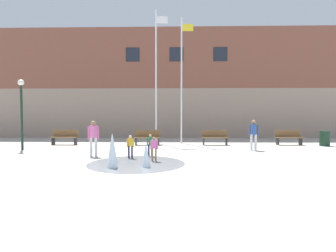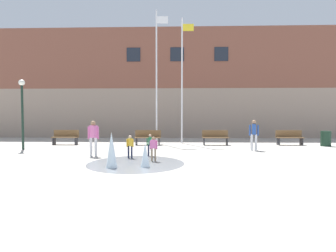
# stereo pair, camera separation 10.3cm
# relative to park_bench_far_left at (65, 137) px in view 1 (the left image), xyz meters

# --- Properties ---
(ground_plane) EXTENTS (100.00, 100.00, 0.00)m
(ground_plane) POSITION_rel_park_bench_far_left_xyz_m (7.00, -10.20, -0.48)
(ground_plane) COLOR #B2ADA3
(library_building) EXTENTS (36.00, 6.05, 8.90)m
(library_building) POSITION_rel_park_bench_far_left_xyz_m (7.00, 8.00, 3.97)
(library_building) COLOR gray
(library_building) RESTS_ON ground
(splash_fountain) EXTENTS (3.68, 3.68, 1.24)m
(splash_fountain) POSITION_rel_park_bench_far_left_xyz_m (5.14, -6.83, -0.07)
(splash_fountain) COLOR gray
(splash_fountain) RESTS_ON ground
(park_bench_far_left) EXTENTS (1.60, 0.44, 0.91)m
(park_bench_far_left) POSITION_rel_park_bench_far_left_xyz_m (0.00, 0.00, 0.00)
(park_bench_far_left) COLOR #28282D
(park_bench_far_left) RESTS_ON ground
(park_bench_center) EXTENTS (1.60, 0.44, 0.91)m
(park_bench_center) POSITION_rel_park_bench_far_left_xyz_m (5.18, -0.06, 0.00)
(park_bench_center) COLOR #28282D
(park_bench_center) RESTS_ON ground
(park_bench_near_trashcan) EXTENTS (1.60, 0.44, 0.91)m
(park_bench_near_trashcan) POSITION_rel_park_bench_far_left_xyz_m (9.33, 0.04, 0.00)
(park_bench_near_trashcan) COLOR #28282D
(park_bench_near_trashcan) RESTS_ON ground
(park_bench_far_right) EXTENTS (1.60, 0.44, 0.91)m
(park_bench_far_right) POSITION_rel_park_bench_far_left_xyz_m (13.90, 0.17, 0.00)
(park_bench_far_right) COLOR #28282D
(park_bench_far_right) RESTS_ON ground
(child_running) EXTENTS (0.31, 0.22, 0.99)m
(child_running) POSITION_rel_park_bench_far_left_xyz_m (5.75, -4.48, 0.10)
(child_running) COLOR #1E233D
(child_running) RESTS_ON ground
(child_with_pink_shirt) EXTENTS (0.31, 0.17, 0.99)m
(child_with_pink_shirt) POSITION_rel_park_bench_far_left_xyz_m (6.02, -5.79, 0.10)
(child_with_pink_shirt) COLOR #89755B
(child_with_pink_shirt) RESTS_ON ground
(adult_near_bench) EXTENTS (0.50, 0.38, 1.59)m
(adult_near_bench) POSITION_rel_park_bench_far_left_xyz_m (10.97, -2.40, 0.45)
(adult_near_bench) COLOR silver
(adult_near_bench) RESTS_ON ground
(teen_by_trashcan) EXTENTS (0.50, 0.35, 1.59)m
(teen_by_trashcan) POSITION_rel_park_bench_far_left_xyz_m (3.24, -4.63, 0.45)
(teen_by_trashcan) COLOR silver
(teen_by_trashcan) RESTS_ON ground
(child_in_fountain) EXTENTS (0.31, 0.24, 0.99)m
(child_in_fountain) POSITION_rel_park_bench_far_left_xyz_m (4.95, -5.06, 0.10)
(child_in_fountain) COLOR #1E233D
(child_in_fountain) RESTS_ON ground
(flagpole_left) EXTENTS (0.80, 0.10, 8.60)m
(flagpole_left) POSITION_rel_park_bench_far_left_xyz_m (5.67, 0.97, 4.07)
(flagpole_left) COLOR silver
(flagpole_left) RESTS_ON ground
(flagpole_right) EXTENTS (0.80, 0.10, 8.10)m
(flagpole_right) POSITION_rel_park_bench_far_left_xyz_m (7.32, 0.97, 3.82)
(flagpole_right) COLOR silver
(flagpole_right) RESTS_ON ground
(lamp_post_left_lane) EXTENTS (0.32, 0.32, 3.73)m
(lamp_post_left_lane) POSITION_rel_park_bench_far_left_xyz_m (-1.27, -2.41, 1.97)
(lamp_post_left_lane) COLOR #192D23
(lamp_post_left_lane) RESTS_ON ground
(trash_can) EXTENTS (0.56, 0.56, 0.90)m
(trash_can) POSITION_rel_park_bench_far_left_xyz_m (15.81, -0.36, -0.03)
(trash_can) COLOR #193323
(trash_can) RESTS_ON ground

